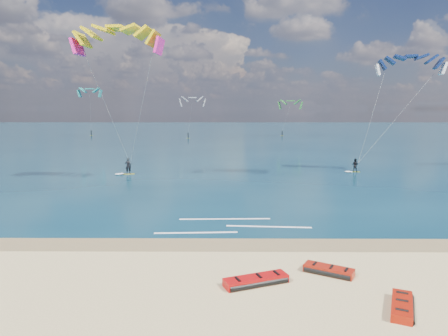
{
  "coord_description": "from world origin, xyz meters",
  "views": [
    {
      "loc": [
        1.03,
        -18.62,
        7.58
      ],
      "look_at": [
        0.82,
        8.0,
        3.62
      ],
      "focal_mm": 32.0,
      "sensor_mm": 36.0,
      "label": 1
    }
  ],
  "objects_px": {
    "kitesurfer_main": "(123,98)",
    "kitesurfer_far": "(385,106)",
    "packed_kite_mid": "(329,274)",
    "packed_kite_left": "(256,284)",
    "packed_kite_right": "(402,310)"
  },
  "relations": [
    {
      "from": "packed_kite_mid",
      "to": "kitesurfer_far",
      "type": "height_order",
      "value": "kitesurfer_far"
    },
    {
      "from": "packed_kite_right",
      "to": "packed_kite_mid",
      "type": "bearing_deg",
      "value": 53.39
    },
    {
      "from": "packed_kite_left",
      "to": "packed_kite_mid",
      "type": "distance_m",
      "value": 3.64
    },
    {
      "from": "packed_kite_right",
      "to": "kitesurfer_main",
      "type": "bearing_deg",
      "value": 56.13
    },
    {
      "from": "packed_kite_mid",
      "to": "packed_kite_right",
      "type": "distance_m",
      "value": 3.89
    },
    {
      "from": "packed_kite_mid",
      "to": "kitesurfer_far",
      "type": "distance_m",
      "value": 32.65
    },
    {
      "from": "kitesurfer_main",
      "to": "kitesurfer_far",
      "type": "relative_size",
      "value": 1.13
    },
    {
      "from": "packed_kite_mid",
      "to": "packed_kite_left",
      "type": "bearing_deg",
      "value": -132.17
    },
    {
      "from": "kitesurfer_main",
      "to": "packed_kite_right",
      "type": "bearing_deg",
      "value": -65.16
    },
    {
      "from": "packed_kite_left",
      "to": "kitesurfer_main",
      "type": "distance_m",
      "value": 29.28
    },
    {
      "from": "packed_kite_right",
      "to": "kitesurfer_far",
      "type": "bearing_deg",
      "value": 4.19
    },
    {
      "from": "packed_kite_left",
      "to": "kitesurfer_far",
      "type": "xyz_separation_m",
      "value": [
        16.79,
        29.89,
        7.87
      ]
    },
    {
      "from": "packed_kite_right",
      "to": "kitesurfer_far",
      "type": "relative_size",
      "value": 0.17
    },
    {
      "from": "packed_kite_mid",
      "to": "kitesurfer_far",
      "type": "relative_size",
      "value": 0.17
    },
    {
      "from": "packed_kite_mid",
      "to": "kitesurfer_main",
      "type": "relative_size",
      "value": 0.15
    }
  ]
}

